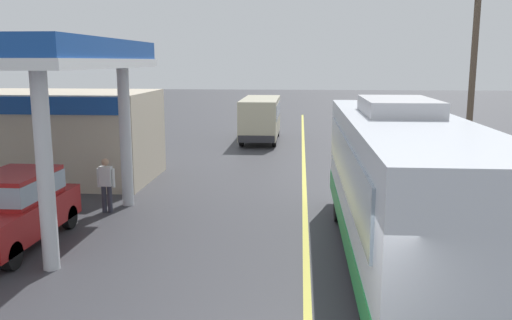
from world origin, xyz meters
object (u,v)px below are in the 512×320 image
at_px(minibus_opposing_lane, 261,115).
at_px(pedestrian_by_shop, 106,182).
at_px(car_at_pump, 14,206).
at_px(pedestrian_near_pump, 40,187).
at_px(coach_bus_main, 402,191).

distance_m(minibus_opposing_lane, pedestrian_by_shop, 15.56).
xyz_separation_m(minibus_opposing_lane, pedestrian_by_shop, (-3.56, -15.14, -0.54)).
bearing_deg(car_at_pump, pedestrian_by_shop, 68.31).
xyz_separation_m(car_at_pump, pedestrian_near_pump, (-0.49, 2.36, -0.08)).
bearing_deg(coach_bus_main, minibus_opposing_lane, 103.53).
relative_size(coach_bus_main, minibus_opposing_lane, 1.80).
height_order(car_at_pump, minibus_opposing_lane, minibus_opposing_lane).
distance_m(coach_bus_main, pedestrian_near_pump, 10.27).
bearing_deg(coach_bus_main, pedestrian_near_pump, 163.14).
bearing_deg(minibus_opposing_lane, car_at_pump, -104.72).
xyz_separation_m(pedestrian_near_pump, pedestrian_by_shop, (1.71, 0.71, 0.00)).
bearing_deg(pedestrian_near_pump, minibus_opposing_lane, 71.59).
relative_size(coach_bus_main, pedestrian_near_pump, 6.65).
bearing_deg(minibus_opposing_lane, pedestrian_by_shop, -103.25).
distance_m(car_at_pump, minibus_opposing_lane, 18.83).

